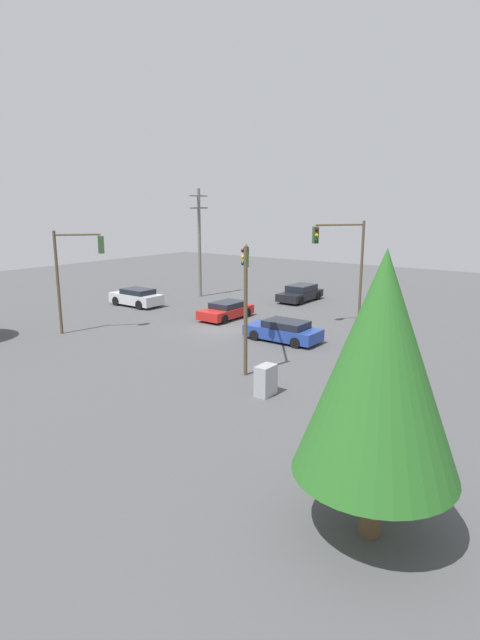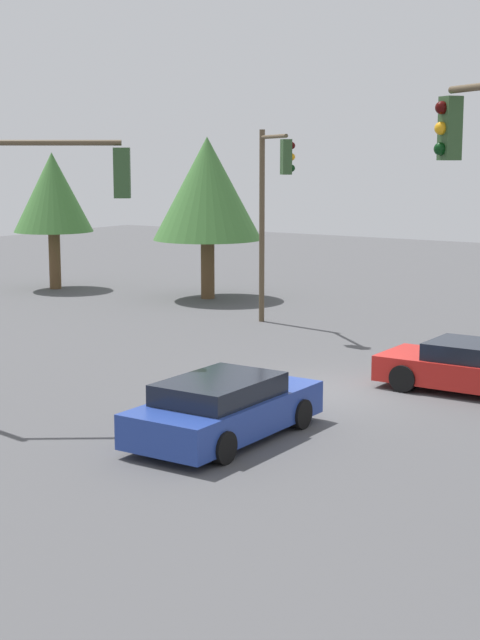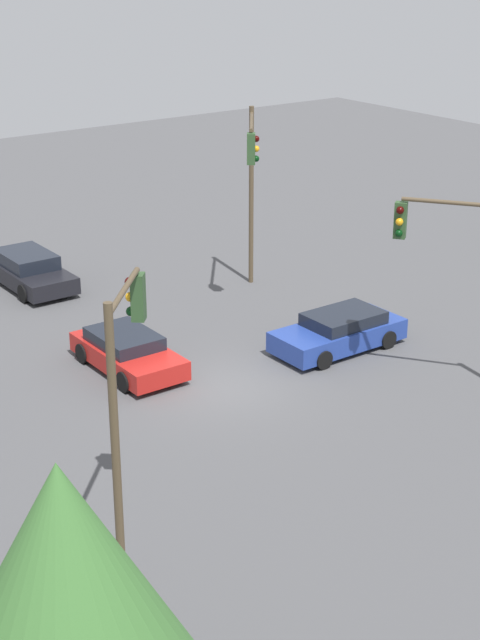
{
  "view_description": "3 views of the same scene",
  "coord_description": "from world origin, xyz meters",
  "px_view_note": "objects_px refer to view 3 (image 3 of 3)",
  "views": [
    {
      "loc": [
        -24.18,
        -19.55,
        7.76
      ],
      "look_at": [
        -1.65,
        -2.77,
        1.32
      ],
      "focal_mm": 28.0,
      "sensor_mm": 36.0,
      "label": 1
    },
    {
      "loc": [
        10.66,
        -20.03,
        5.53
      ],
      "look_at": [
        -1.99,
        -0.99,
        1.66
      ],
      "focal_mm": 55.0,
      "sensor_mm": 36.0,
      "label": 2
    },
    {
      "loc": [
        -21.86,
        15.43,
        12.72
      ],
      "look_at": [
        0.56,
        -0.99,
        1.73
      ],
      "focal_mm": 55.0,
      "sensor_mm": 36.0,
      "label": 3
    }
  ],
  "objects_px": {
    "sedan_blue": "(339,332)",
    "sedan_dark": "(29,270)",
    "sedan_red": "(127,352)",
    "traffic_signal_aux": "(124,379)",
    "traffic_signal_cross": "(252,173)"
  },
  "relations": [
    {
      "from": "traffic_signal_cross",
      "to": "sedan_dark",
      "type": "bearing_deg",
      "value": -94.38
    },
    {
      "from": "sedan_red",
      "to": "sedan_dark",
      "type": "distance_m",
      "value": 8.97
    },
    {
      "from": "sedan_blue",
      "to": "sedan_dark",
      "type": "height_order",
      "value": "sedan_dark"
    },
    {
      "from": "sedan_red",
      "to": "traffic_signal_aux",
      "type": "relative_size",
      "value": 0.67
    },
    {
      "from": "sedan_red",
      "to": "traffic_signal_aux",
      "type": "xyz_separation_m",
      "value": [
        -8.63,
        4.9,
        3.68
      ]
    },
    {
      "from": "sedan_dark",
      "to": "traffic_signal_aux",
      "type": "distance_m",
      "value": 18.83
    },
    {
      "from": "sedan_red",
      "to": "sedan_dark",
      "type": "relative_size",
      "value": 0.92
    },
    {
      "from": "sedan_blue",
      "to": "sedan_dark",
      "type": "xyz_separation_m",
      "value": [
        11.63,
        5.55,
        0.04
      ]
    },
    {
      "from": "sedan_blue",
      "to": "sedan_dark",
      "type": "distance_m",
      "value": 12.89
    },
    {
      "from": "sedan_red",
      "to": "traffic_signal_cross",
      "type": "relative_size",
      "value": 0.62
    },
    {
      "from": "traffic_signal_cross",
      "to": "traffic_signal_aux",
      "type": "height_order",
      "value": "traffic_signal_cross"
    },
    {
      "from": "sedan_red",
      "to": "traffic_signal_cross",
      "type": "distance_m",
      "value": 8.92
    },
    {
      "from": "traffic_signal_cross",
      "to": "traffic_signal_aux",
      "type": "xyz_separation_m",
      "value": [
        -11.89,
        12.16,
        -0.37
      ]
    },
    {
      "from": "sedan_red",
      "to": "traffic_signal_aux",
      "type": "height_order",
      "value": "traffic_signal_aux"
    },
    {
      "from": "sedan_dark",
      "to": "traffic_signal_aux",
      "type": "height_order",
      "value": "traffic_signal_aux"
    }
  ]
}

